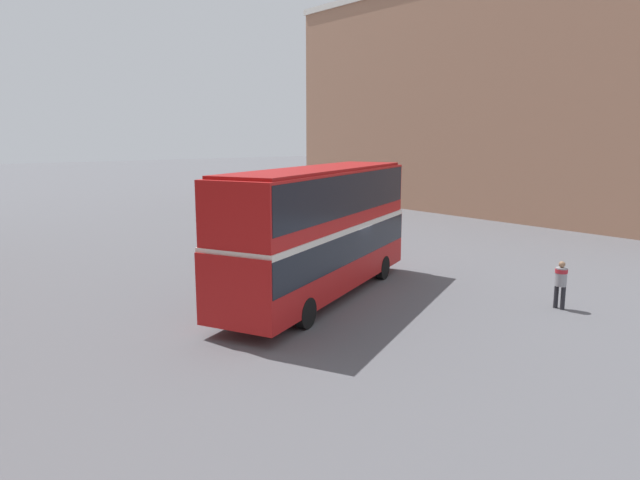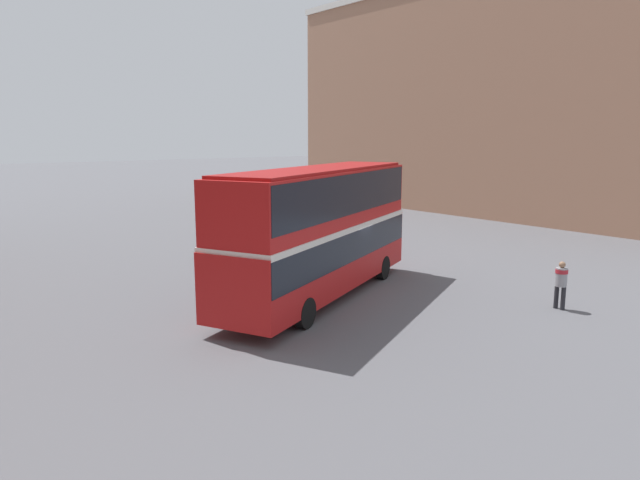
{
  "view_description": "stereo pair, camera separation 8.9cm",
  "coord_description": "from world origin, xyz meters",
  "px_view_note": "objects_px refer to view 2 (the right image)",
  "views": [
    {
      "loc": [
        -13.57,
        -16.01,
        5.78
      ],
      "look_at": [
        -1.0,
        -0.32,
        2.11
      ],
      "focal_mm": 32.0,
      "sensor_mm": 36.0,
      "label": 1
    },
    {
      "loc": [
        -13.5,
        -16.07,
        5.78
      ],
      "look_at": [
        -1.0,
        -0.32,
        2.11
      ],
      "focal_mm": 32.0,
      "sensor_mm": 36.0,
      "label": 2
    }
  ],
  "objects_px": {
    "double_decker_bus": "(320,224)",
    "parked_car_kerb_near": "(265,210)",
    "parked_car_kerb_far": "(282,225)",
    "pedestrian_foreground": "(561,280)"
  },
  "relations": [
    {
      "from": "parked_car_kerb_near",
      "to": "parked_car_kerb_far",
      "type": "bearing_deg",
      "value": 77.29
    },
    {
      "from": "double_decker_bus",
      "to": "pedestrian_foreground",
      "type": "bearing_deg",
      "value": -73.91
    },
    {
      "from": "double_decker_bus",
      "to": "parked_car_kerb_far",
      "type": "height_order",
      "value": "double_decker_bus"
    },
    {
      "from": "pedestrian_foreground",
      "to": "parked_car_kerb_far",
      "type": "height_order",
      "value": "parked_car_kerb_far"
    },
    {
      "from": "parked_car_kerb_near",
      "to": "pedestrian_foreground",
      "type": "bearing_deg",
      "value": 94.52
    },
    {
      "from": "pedestrian_foreground",
      "to": "parked_car_kerb_near",
      "type": "xyz_separation_m",
      "value": [
        3.2,
        23.13,
        -0.2
      ]
    },
    {
      "from": "double_decker_bus",
      "to": "parked_car_kerb_near",
      "type": "xyz_separation_m",
      "value": [
        8.63,
        16.91,
        -1.87
      ]
    },
    {
      "from": "double_decker_bus",
      "to": "parked_car_kerb_far",
      "type": "xyz_separation_m",
      "value": [
        5.67,
        10.59,
        -1.84
      ]
    },
    {
      "from": "parked_car_kerb_far",
      "to": "pedestrian_foreground",
      "type": "bearing_deg",
      "value": 91.57
    },
    {
      "from": "double_decker_bus",
      "to": "pedestrian_foreground",
      "type": "distance_m",
      "value": 8.43
    }
  ]
}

